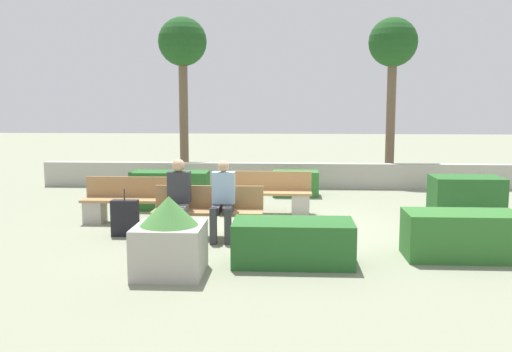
{
  "coord_description": "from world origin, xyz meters",
  "views": [
    {
      "loc": [
        0.29,
        -10.34,
        2.34
      ],
      "look_at": [
        -0.32,
        0.5,
        0.9
      ],
      "focal_mm": 40.0,
      "sensor_mm": 36.0,
      "label": 1
    }
  ],
  "objects_px": {
    "bench_left_side": "(265,197)",
    "person_seated_man": "(178,195)",
    "person_seated_woman": "(223,197)",
    "suitcase": "(125,218)",
    "planter_corner_left": "(170,238)",
    "tree_leftmost": "(183,48)",
    "bench_front": "(208,218)",
    "bench_right_side": "(131,205)",
    "tree_center_left": "(393,49)"
  },
  "relations": [
    {
      "from": "bench_left_side",
      "to": "person_seated_man",
      "type": "distance_m",
      "value": 2.67
    },
    {
      "from": "person_seated_woman",
      "to": "suitcase",
      "type": "height_order",
      "value": "person_seated_woman"
    },
    {
      "from": "planter_corner_left",
      "to": "tree_leftmost",
      "type": "bearing_deg",
      "value": 99.19
    },
    {
      "from": "bench_left_side",
      "to": "suitcase",
      "type": "relative_size",
      "value": 2.33
    },
    {
      "from": "person_seated_man",
      "to": "tree_leftmost",
      "type": "xyz_separation_m",
      "value": [
        -1.29,
        7.65,
        3.14
      ]
    },
    {
      "from": "bench_front",
      "to": "tree_leftmost",
      "type": "bearing_deg",
      "value": 103.32
    },
    {
      "from": "bench_front",
      "to": "suitcase",
      "type": "distance_m",
      "value": 1.45
    },
    {
      "from": "person_seated_woman",
      "to": "suitcase",
      "type": "distance_m",
      "value": 1.78
    },
    {
      "from": "bench_right_side",
      "to": "person_seated_woman",
      "type": "relative_size",
      "value": 1.41
    },
    {
      "from": "bench_right_side",
      "to": "person_seated_man",
      "type": "height_order",
      "value": "person_seated_man"
    },
    {
      "from": "suitcase",
      "to": "tree_leftmost",
      "type": "relative_size",
      "value": 0.17
    },
    {
      "from": "person_seated_woman",
      "to": "suitcase",
      "type": "xyz_separation_m",
      "value": [
        -1.73,
        0.14,
        -0.42
      ]
    },
    {
      "from": "bench_left_side",
      "to": "bench_right_side",
      "type": "bearing_deg",
      "value": -155.05
    },
    {
      "from": "person_seated_man",
      "to": "suitcase",
      "type": "xyz_separation_m",
      "value": [
        -0.96,
        0.13,
        -0.44
      ]
    },
    {
      "from": "planter_corner_left",
      "to": "tree_center_left",
      "type": "height_order",
      "value": "tree_center_left"
    },
    {
      "from": "bench_left_side",
      "to": "person_seated_woman",
      "type": "distance_m",
      "value": 2.36
    },
    {
      "from": "suitcase",
      "to": "tree_leftmost",
      "type": "height_order",
      "value": "tree_leftmost"
    },
    {
      "from": "person_seated_man",
      "to": "bench_left_side",
      "type": "bearing_deg",
      "value": 58.29
    },
    {
      "from": "tree_leftmost",
      "to": "tree_center_left",
      "type": "relative_size",
      "value": 1.02
    },
    {
      "from": "bench_front",
      "to": "person_seated_man",
      "type": "relative_size",
      "value": 1.4
    },
    {
      "from": "bench_left_side",
      "to": "tree_center_left",
      "type": "bearing_deg",
      "value": 58.78
    },
    {
      "from": "person_seated_woman",
      "to": "tree_center_left",
      "type": "distance_m",
      "value": 8.87
    },
    {
      "from": "person_seated_woman",
      "to": "planter_corner_left",
      "type": "distance_m",
      "value": 2.08
    },
    {
      "from": "bench_right_side",
      "to": "suitcase",
      "type": "bearing_deg",
      "value": -78.21
    },
    {
      "from": "suitcase",
      "to": "tree_center_left",
      "type": "height_order",
      "value": "tree_center_left"
    },
    {
      "from": "planter_corner_left",
      "to": "bench_front",
      "type": "bearing_deg",
      "value": 84.26
    },
    {
      "from": "bench_right_side",
      "to": "tree_center_left",
      "type": "xyz_separation_m",
      "value": [
        5.96,
        6.05,
        3.46
      ]
    },
    {
      "from": "bench_left_side",
      "to": "bench_right_side",
      "type": "distance_m",
      "value": 2.74
    },
    {
      "from": "bench_front",
      "to": "person_seated_woman",
      "type": "xyz_separation_m",
      "value": [
        0.28,
        -0.14,
        0.4
      ]
    },
    {
      "from": "planter_corner_left",
      "to": "tree_center_left",
      "type": "xyz_separation_m",
      "value": [
        4.53,
        9.28,
        3.3
      ]
    },
    {
      "from": "person_seated_woman",
      "to": "tree_leftmost",
      "type": "relative_size",
      "value": 0.28
    },
    {
      "from": "bench_left_side",
      "to": "bench_right_side",
      "type": "xyz_separation_m",
      "value": [
        -2.54,
        -1.02,
        -0.0
      ]
    },
    {
      "from": "suitcase",
      "to": "person_seated_man",
      "type": "bearing_deg",
      "value": -7.9
    },
    {
      "from": "bench_right_side",
      "to": "tree_leftmost",
      "type": "bearing_deg",
      "value": 93.11
    },
    {
      "from": "bench_left_side",
      "to": "person_seated_woman",
      "type": "height_order",
      "value": "person_seated_woman"
    },
    {
      "from": "bench_left_side",
      "to": "suitcase",
      "type": "xyz_separation_m",
      "value": [
        -2.35,
        -2.11,
        -0.02
      ]
    },
    {
      "from": "bench_left_side",
      "to": "tree_center_left",
      "type": "distance_m",
      "value": 7.0
    },
    {
      "from": "person_seated_woman",
      "to": "bench_right_side",
      "type": "bearing_deg",
      "value": 147.43
    },
    {
      "from": "person_seated_woman",
      "to": "person_seated_man",
      "type": "bearing_deg",
      "value": 179.7
    },
    {
      "from": "bench_front",
      "to": "planter_corner_left",
      "type": "relative_size",
      "value": 1.77
    },
    {
      "from": "bench_left_side",
      "to": "tree_center_left",
      "type": "relative_size",
      "value": 0.41
    },
    {
      "from": "bench_right_side",
      "to": "person_seated_woman",
      "type": "height_order",
      "value": "person_seated_woman"
    },
    {
      "from": "person_seated_man",
      "to": "tree_center_left",
      "type": "distance_m",
      "value": 9.23
    },
    {
      "from": "planter_corner_left",
      "to": "tree_leftmost",
      "type": "distance_m",
      "value": 10.35
    },
    {
      "from": "bench_front",
      "to": "bench_right_side",
      "type": "relative_size",
      "value": 1.01
    },
    {
      "from": "planter_corner_left",
      "to": "tree_leftmost",
      "type": "xyz_separation_m",
      "value": [
        -1.56,
        9.66,
        3.39
      ]
    },
    {
      "from": "person_seated_man",
      "to": "tree_leftmost",
      "type": "bearing_deg",
      "value": 99.57
    },
    {
      "from": "planter_corner_left",
      "to": "suitcase",
      "type": "xyz_separation_m",
      "value": [
        -1.23,
        2.14,
        -0.18
      ]
    },
    {
      "from": "person_seated_woman",
      "to": "planter_corner_left",
      "type": "bearing_deg",
      "value": -103.81
    },
    {
      "from": "bench_front",
      "to": "bench_left_side",
      "type": "relative_size",
      "value": 0.98
    }
  ]
}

